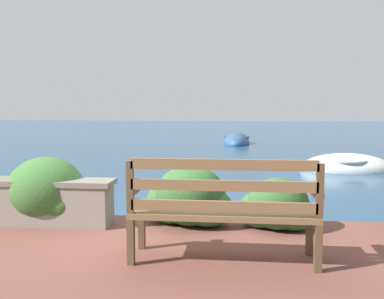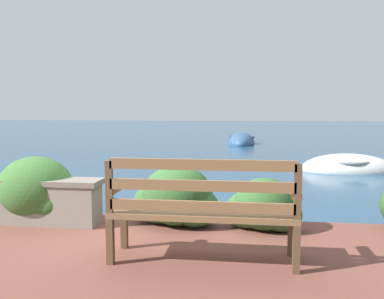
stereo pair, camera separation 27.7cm
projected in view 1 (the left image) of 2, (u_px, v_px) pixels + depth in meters
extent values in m
plane|color=navy|center=(175.00, 234.00, 5.28)|extent=(80.00, 80.00, 0.00)
cube|color=brown|center=(142.00, 228.00, 4.07)|extent=(0.06, 0.06, 0.40)
cube|color=brown|center=(310.00, 233.00, 3.91)|extent=(0.06, 0.06, 0.40)
cube|color=brown|center=(131.00, 242.00, 3.66)|extent=(0.06, 0.06, 0.40)
cube|color=brown|center=(318.00, 248.00, 3.49)|extent=(0.06, 0.06, 0.40)
cube|color=brown|center=(223.00, 213.00, 3.76)|extent=(1.62, 0.48, 0.05)
cube|color=brown|center=(223.00, 206.00, 3.54)|extent=(1.54, 0.04, 0.09)
cube|color=brown|center=(223.00, 186.00, 3.52)|extent=(1.54, 0.04, 0.09)
cube|color=brown|center=(223.00, 165.00, 3.50)|extent=(1.54, 0.04, 0.09)
cube|color=brown|center=(130.00, 187.00, 3.61)|extent=(0.06, 0.04, 0.45)
cube|color=brown|center=(320.00, 191.00, 3.44)|extent=(0.06, 0.04, 0.45)
cube|color=brown|center=(136.00, 188.00, 3.82)|extent=(0.07, 0.43, 0.05)
cube|color=brown|center=(315.00, 191.00, 3.66)|extent=(0.07, 0.43, 0.05)
cube|color=gray|center=(44.00, 204.00, 4.92)|extent=(1.56, 0.35, 0.46)
cube|color=#6C655B|center=(43.00, 182.00, 4.89)|extent=(1.64, 0.39, 0.06)
ellipsoid|color=#38662D|center=(46.00, 189.00, 5.03)|extent=(0.90, 0.81, 0.76)
ellipsoid|color=#38662D|center=(29.00, 197.00, 5.13)|extent=(0.67, 0.61, 0.54)
ellipsoid|color=#38662D|center=(63.00, 202.00, 4.97)|extent=(0.63, 0.57, 0.49)
ellipsoid|color=#2D5628|center=(190.00, 195.00, 4.87)|extent=(0.81, 0.73, 0.69)
ellipsoid|color=#2D5628|center=(172.00, 203.00, 4.96)|extent=(0.61, 0.55, 0.48)
ellipsoid|color=#2D5628|center=(208.00, 207.00, 4.82)|extent=(0.57, 0.51, 0.44)
ellipsoid|color=#2D5628|center=(278.00, 204.00, 4.71)|extent=(0.68, 0.61, 0.57)
ellipsoid|color=#2D5628|center=(260.00, 210.00, 4.79)|extent=(0.51, 0.46, 0.41)
ellipsoid|color=#2D5628|center=(294.00, 214.00, 4.67)|extent=(0.47, 0.43, 0.37)
ellipsoid|color=silver|center=(346.00, 168.00, 10.44)|extent=(2.25, 1.20, 0.75)
torus|color=gray|center=(346.00, 160.00, 10.42)|extent=(1.17, 1.17, 0.07)
cube|color=#846647|center=(360.00, 161.00, 10.41)|extent=(0.16, 0.89, 0.04)
cube|color=#846647|center=(335.00, 161.00, 10.44)|extent=(0.16, 0.89, 0.04)
ellipsoid|color=#2D517A|center=(236.00, 142.00, 17.88)|extent=(1.13, 2.59, 0.81)
torus|color=#2D4157|center=(236.00, 137.00, 17.86)|extent=(1.11, 1.11, 0.07)
cube|color=#846647|center=(237.00, 137.00, 18.24)|extent=(0.86, 0.14, 0.04)
cube|color=#846647|center=(236.00, 138.00, 17.55)|extent=(0.86, 0.14, 0.04)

